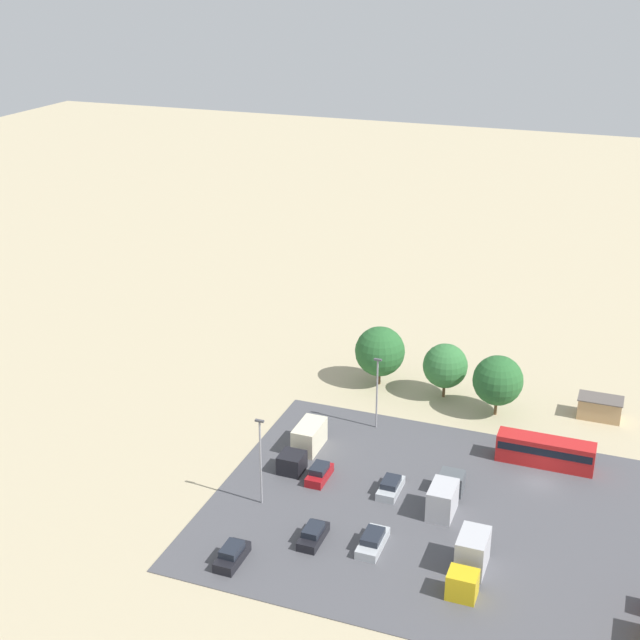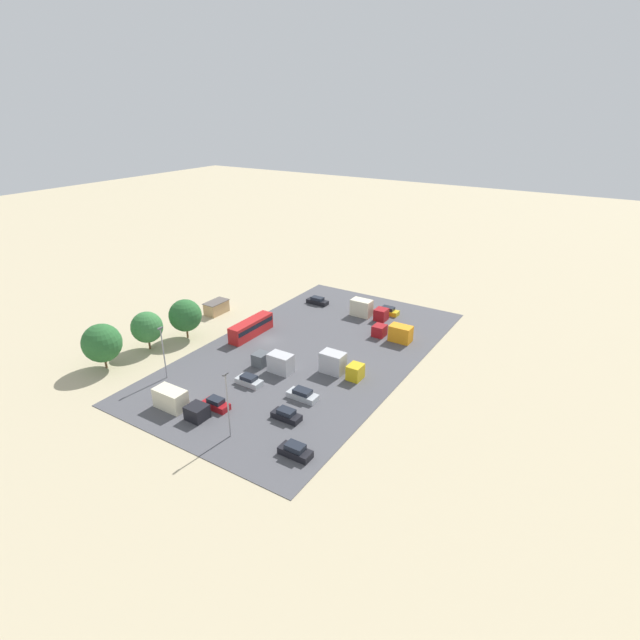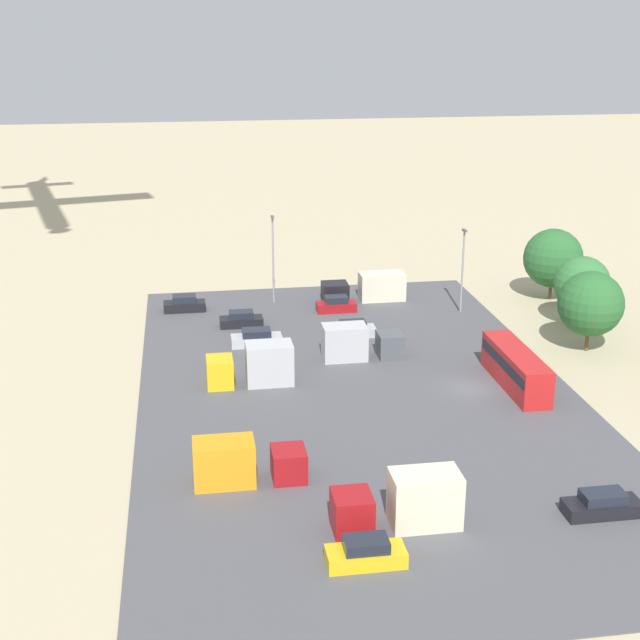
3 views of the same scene
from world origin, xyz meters
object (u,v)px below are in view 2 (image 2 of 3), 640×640
Objects in this scene: parked_car_2 at (286,415)px; parked_truck_4 at (178,402)px; parked_car_4 at (216,404)px; parked_car_5 at (295,451)px; shed_building at (216,307)px; parked_truck_3 at (367,310)px; parked_car_0 at (249,381)px; parked_truck_2 at (395,333)px; parked_truck_0 at (275,362)px; parked_car_3 at (317,301)px; parked_car_1 at (303,395)px; parked_truck_1 at (339,365)px; bus at (251,327)px; parked_car_6 at (388,311)px.

parked_car_2 is 15.54m from parked_truck_4.
parked_car_5 is at bearing -99.38° from parked_car_4.
parked_car_4 is 5.28m from parked_truck_4.
shed_building is 30.97m from parked_truck_3.
parked_car_2 reaches higher than parked_car_0.
parked_car_4 is 0.55× the size of parked_truck_2.
parked_truck_2 is at bearing -29.48° from parked_truck_0.
parked_truck_0 is at bearing -5.33° from parked_truck_3.
parked_car_1 is at bearing -150.90° from parked_car_3.
parked_truck_1 is at bearing 76.19° from shed_building.
parked_truck_1 reaches higher than bus.
parked_truck_2 is at bearing -25.15° from parked_car_0.
shed_building is 0.72× the size of parked_truck_0.
parked_truck_0 reaches higher than parked_truck_2.
bus reaches higher than parked_truck_2.
bus is 1.40× the size of parked_truck_2.
parked_car_3 is at bearing 12.61° from parked_car_4.
parked_truck_4 reaches higher than shed_building.
parked_car_6 is (-22.90, 17.29, -0.98)m from bus.
parked_car_5 is at bearing -122.83° from parked_car_0.
parked_truck_3 is (-43.50, -12.50, 0.86)m from parked_car_5.
parked_car_2 reaches higher than parked_car_1.
bus is 2.43× the size of parked_car_2.
parked_truck_4 reaches higher than parked_car_2.
parked_truck_1 is (-20.39, -5.62, 0.89)m from parked_car_5.
parked_truck_3 is (-14.73, 27.24, 0.33)m from shed_building.
shed_building is 1.20× the size of parked_car_0.
bus is 2.39× the size of parked_car_0.
parked_car_1 is 1.06× the size of parked_car_6.
bus is 24.04m from parked_car_1.
parked_truck_0 reaches higher than parked_car_1.
parked_truck_1 reaches higher than parked_car_3.
parked_truck_0 is 17.28m from parked_truck_4.
parked_truck_3 is (-37.77, -7.04, 0.91)m from parked_car_2.
parked_car_3 is 42.61m from parked_car_4.
shed_building is 35.38m from parked_car_6.
parked_truck_1 is at bearing -141.07° from parked_car_3.
parked_truck_0 reaches higher than parked_car_6.
parked_truck_1 is at bearing -10.08° from bus.
parked_truck_1 is (-17.82, 9.89, 0.90)m from parked_car_4.
parked_car_4 reaches higher than parked_car_6.
parked_truck_3 is (0.64, 12.30, 0.91)m from parked_car_3.
parked_car_5 is 0.48× the size of parked_truck_4.
parked_car_5 is at bearing 15.41° from parked_truck_1.
parked_car_6 is at bearing -9.79° from parked_car_0.
bus is 1.43× the size of parked_truck_0.
parked_car_5 is (5.73, 5.47, 0.05)m from parked_car_2.
parked_car_5 is 0.60× the size of parked_truck_1.
parked_car_1 is 9.85m from parked_truck_0.
parked_truck_0 is 23.82m from parked_truck_2.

